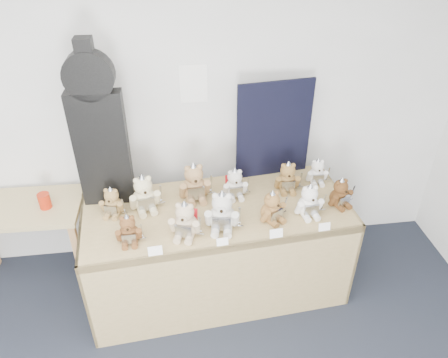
{
  "coord_description": "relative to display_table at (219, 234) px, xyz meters",
  "views": [
    {
      "loc": [
        0.63,
        -0.62,
        2.83
      ],
      "look_at": [
        0.96,
        1.82,
        1.16
      ],
      "focal_mm": 35.0,
      "sensor_mm": 36.0,
      "label": 1
    }
  ],
  "objects": [
    {
      "name": "room_shell",
      "position": [
        -0.11,
        0.66,
        0.93
      ],
      "size": [
        6.0,
        6.0,
        6.0
      ],
      "color": "white",
      "rests_on": "floor"
    },
    {
      "name": "display_table",
      "position": [
        0.0,
        0.0,
        0.0
      ],
      "size": [
        2.04,
        0.98,
        0.83
      ],
      "rotation": [
        0.0,
        0.0,
        0.08
      ],
      "color": "olive",
      "rests_on": "floor"
    },
    {
      "name": "side_table",
      "position": [
        -1.51,
        0.36,
        0.0
      ],
      "size": [
        0.95,
        0.55,
        0.78
      ],
      "rotation": [
        0.0,
        0.0,
        -0.03
      ],
      "color": "#987B52",
      "rests_on": "floor"
    },
    {
      "name": "guitar_case",
      "position": [
        -0.79,
        0.3,
        0.78
      ],
      "size": [
        0.38,
        0.12,
        1.23
      ],
      "rotation": [
        0.0,
        0.0,
        -0.04
      ],
      "color": "black",
      "rests_on": "display_table"
    },
    {
      "name": "navy_board",
      "position": [
        0.5,
        0.5,
        0.58
      ],
      "size": [
        0.6,
        0.09,
        0.81
      ],
      "primitive_type": "cube",
      "rotation": [
        0.0,
        0.0,
        0.11
      ],
      "color": "black",
      "rests_on": "display_table"
    },
    {
      "name": "red_cup",
      "position": [
        -1.29,
        0.33,
        0.19
      ],
      "size": [
        0.09,
        0.09,
        0.12
      ],
      "primitive_type": "cylinder",
      "color": "#B5230C",
      "rests_on": "side_table"
    },
    {
      "name": "teddy_front_far_left",
      "position": [
        -0.63,
        -0.2,
        0.27
      ],
      "size": [
        0.2,
        0.16,
        0.24
      ],
      "rotation": [
        0.0,
        0.0,
        0.04
      ],
      "color": "brown",
      "rests_on": "display_table"
    },
    {
      "name": "teddy_front_left",
      "position": [
        -0.25,
        -0.17,
        0.29
      ],
      "size": [
        0.24,
        0.23,
        0.3
      ],
      "rotation": [
        0.0,
        0.0,
        -0.28
      ],
      "color": "tan",
      "rests_on": "display_table"
    },
    {
      "name": "teddy_front_centre",
      "position": [
        0.01,
        -0.14,
        0.31
      ],
      "size": [
        0.27,
        0.24,
        0.33
      ],
      "rotation": [
        0.0,
        0.0,
        -0.18
      ],
      "color": "beige",
      "rests_on": "display_table"
    },
    {
      "name": "teddy_front_right",
      "position": [
        0.37,
        -0.1,
        0.28
      ],
      "size": [
        0.22,
        0.21,
        0.27
      ],
      "rotation": [
        0.0,
        0.0,
        0.52
      ],
      "color": "olive",
      "rests_on": "display_table"
    },
    {
      "name": "teddy_front_far_right",
      "position": [
        0.64,
        -0.07,
        0.29
      ],
      "size": [
        0.23,
        0.19,
        0.28
      ],
      "rotation": [
        0.0,
        0.0,
        0.1
      ],
      "color": "white",
      "rests_on": "display_table"
    },
    {
      "name": "teddy_front_end",
      "position": [
        0.91,
        0.01,
        0.28
      ],
      "size": [
        0.21,
        0.19,
        0.25
      ],
      "rotation": [
        0.0,
        0.0,
        0.34
      ],
      "color": "brown",
      "rests_on": "display_table"
    },
    {
      "name": "teddy_back_left",
      "position": [
        -0.53,
        0.15,
        0.3
      ],
      "size": [
        0.26,
        0.23,
        0.32
      ],
      "rotation": [
        0.0,
        0.0,
        0.22
      ],
      "color": "beige",
      "rests_on": "display_table"
    },
    {
      "name": "teddy_back_centre_left",
      "position": [
        -0.16,
        0.24,
        0.31
      ],
      "size": [
        0.28,
        0.23,
        0.33
      ],
      "rotation": [
        0.0,
        0.0,
        0.11
      ],
      "color": "#AA8255",
      "rests_on": "display_table"
    },
    {
      "name": "teddy_back_centre_right",
      "position": [
        0.15,
        0.23,
        0.28
      ],
      "size": [
        0.22,
        0.18,
        0.26
      ],
      "rotation": [
        0.0,
        0.0,
        0.05
      ],
      "color": "silver",
      "rests_on": "display_table"
    },
    {
      "name": "teddy_back_right",
      "position": [
        0.57,
        0.25,
        0.28
      ],
      "size": [
        0.22,
        0.18,
        0.27
      ],
      "rotation": [
        0.0,
        0.0,
        -0.07
      ],
      "color": "olive",
      "rests_on": "display_table"
    },
    {
      "name": "teddy_back_end",
      "position": [
        0.83,
        0.32,
        0.27
      ],
      "size": [
        0.19,
        0.15,
        0.23
      ],
      "rotation": [
        0.0,
        0.0,
        -0.04
      ],
      "color": "white",
      "rests_on": "display_table"
    },
    {
      "name": "teddy_back_far_left",
      "position": [
        -0.76,
        0.13,
        0.27
      ],
      "size": [
        0.2,
        0.18,
        0.24
      ],
      "rotation": [
        0.0,
        0.0,
        -0.23
      ],
      "color": "olive",
      "rests_on": "display_table"
    },
    {
      "name": "entry_card_a",
      "position": [
        -0.46,
        -0.35,
        0.21
      ],
      "size": [
        0.09,
        0.03,
        0.07
      ],
      "primitive_type": "cube",
      "rotation": [
        -0.24,
        0.0,
        0.08
      ],
      "color": "white",
      "rests_on": "display_table"
    },
    {
      "name": "entry_card_b",
      "position": [
        -0.02,
        -0.32,
        0.21
      ],
      "size": [
        0.08,
        0.02,
        0.06
      ],
      "primitive_type": "cube",
      "rotation": [
        -0.24,
        0.0,
        0.08
      ],
      "color": "white",
      "rests_on": "display_table"
    },
    {
      "name": "entry_card_c",
      "position": [
        0.36,
        -0.29,
        0.21
      ],
      "size": [
        0.09,
        0.03,
        0.07
      ],
      "primitive_type": "cube",
      "rotation": [
        -0.24,
        0.0,
        0.08
      ],
      "color": "white",
      "rests_on": "display_table"
    },
    {
      "name": "entry_card_d",
      "position": [
        0.7,
        -0.26,
        0.21
      ],
      "size": [
        0.09,
        0.02,
        0.06
      ],
      "primitive_type": "cube",
      "rotation": [
        -0.24,
        0.0,
        0.08
      ],
      "color": "white",
      "rests_on": "display_table"
    }
  ]
}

